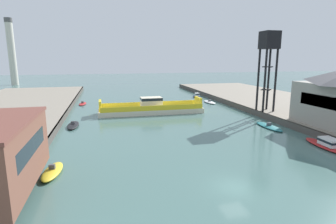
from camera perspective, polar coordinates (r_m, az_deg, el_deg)
The scene contains 13 objects.
ground_plane at distance 27.96m, azimuth 14.01°, elevation -15.21°, with size 400.00×400.00×0.00m, color #476B66.
chain_ferry at distance 61.33m, azimuth -3.56°, elevation 0.77°, with size 23.55×5.70×3.65m.
moored_boat_near_left at distance 76.43m, azimuth -17.66°, elevation 1.68°, with size 2.26×5.40×0.87m.
moored_boat_near_right at distance 52.16m, azimuth 20.61°, elevation -2.86°, with size 2.31×7.59×0.85m.
moored_boat_mid_left at distance 43.91m, azimuth 30.75°, elevation -5.87°, with size 2.95×7.96×1.47m.
moored_boat_mid_right at distance 76.39m, azimuth 8.81°, elevation 2.10°, with size 2.29×6.28×0.93m.
moored_boat_far_left at distance 52.43m, azimuth -19.48°, elevation -2.63°, with size 2.09×6.45×0.99m.
moored_boat_far_right at distance 32.31m, azimuth -23.32°, elevation -11.49°, with size 2.33×5.46×1.10m.
moored_boat_upstream_a at distance 86.41m, azimuth 6.11°, elevation 3.45°, with size 1.99×5.43×1.47m.
crane_tower at distance 60.58m, azimuth 20.62°, elevation 12.39°, with size 3.24×3.24×16.52m.
bollard_left_mid at distance 27.55m, azimuth -31.39°, elevation -13.29°, with size 0.32×0.32×0.71m.
bollard_left_aft at distance 32.93m, azimuth -28.22°, elevation -9.04°, with size 0.32×0.32×0.71m.
smokestack_distant_a at distance 145.30m, azimuth -30.28°, elevation 11.33°, with size 3.39×3.39×30.13m.
Camera 1 is at (-12.00, -22.03, 12.35)m, focal length 28.74 mm.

